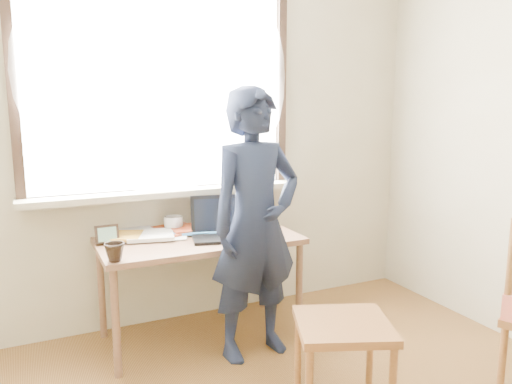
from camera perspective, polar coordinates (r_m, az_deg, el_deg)
name	(u,v)px	position (r m, az deg, el deg)	size (l,w,h in m)	color
room_shell	(340,69)	(1.82, 9.59, 13.70)	(3.52, 4.02, 2.61)	#BBB396
desk	(200,248)	(3.22, -6.47, -6.42)	(1.25, 0.63, 0.67)	brown
laptop	(221,227)	(3.21, -4.02, -4.06)	(0.43, 0.38, 0.25)	black
mug_white	(174,224)	(3.37, -9.41, -3.61)	(0.13, 0.13, 0.10)	white
mug_dark	(115,252)	(2.82, -15.86, -6.62)	(0.11, 0.11, 0.10)	black
mouse	(268,232)	(3.27, 1.34, -4.55)	(0.08, 0.06, 0.03)	black
desk_clutter	(160,231)	(3.35, -10.89, -4.39)	(0.74, 0.39, 0.03)	white
book_a	(132,233)	(3.34, -14.00, -4.62)	(0.19, 0.25, 0.02)	white
book_b	(243,222)	(3.57, -1.55, -3.41)	(0.16, 0.22, 0.02)	white
picture_frame	(107,235)	(3.16, -16.66, -4.78)	(0.14, 0.02, 0.11)	black
work_chair	(343,335)	(2.59, 9.91, -15.84)	(0.58, 0.57, 0.46)	brown
person	(256,225)	(2.95, -0.05, -3.76)	(0.59, 0.39, 1.62)	black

